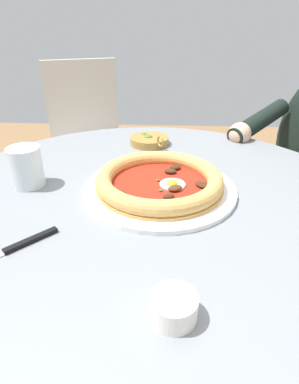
{
  "coord_description": "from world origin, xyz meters",
  "views": [
    {
      "loc": [
        -0.03,
        0.59,
        1.09
      ],
      "look_at": [
        0.0,
        -0.04,
        0.74
      ],
      "focal_mm": 29.88,
      "sensor_mm": 36.0,
      "label": 1
    }
  ],
  "objects_px": {
    "dining_table": "(149,268)",
    "steak_knife": "(15,248)",
    "cafe_chair_spare_near": "(88,138)",
    "olive_pan": "(150,140)",
    "ramekin_capers": "(173,306)",
    "water_glass": "(27,169)",
    "pizza_on_plate": "(159,183)"
  },
  "relations": [
    {
      "from": "dining_table",
      "to": "steak_knife",
      "type": "xyz_separation_m",
      "value": [
        0.21,
        0.19,
        0.2
      ]
    },
    {
      "from": "cafe_chair_spare_near",
      "to": "olive_pan",
      "type": "bearing_deg",
      "value": 119.08
    },
    {
      "from": "steak_knife",
      "to": "cafe_chair_spare_near",
      "type": "relative_size",
      "value": 0.18
    },
    {
      "from": "ramekin_capers",
      "to": "olive_pan",
      "type": "relative_size",
      "value": 0.48
    },
    {
      "from": "dining_table",
      "to": "ramekin_capers",
      "type": "relative_size",
      "value": 15.91
    },
    {
      "from": "water_glass",
      "to": "ramekin_capers",
      "type": "relative_size",
      "value": 1.45
    },
    {
      "from": "pizza_on_plate",
      "to": "olive_pan",
      "type": "height_order",
      "value": "olive_pan"
    },
    {
      "from": "ramekin_capers",
      "to": "cafe_chair_spare_near",
      "type": "height_order",
      "value": "cafe_chair_spare_near"
    },
    {
      "from": "water_glass",
      "to": "steak_knife",
      "type": "height_order",
      "value": "water_glass"
    },
    {
      "from": "dining_table",
      "to": "water_glass",
      "type": "height_order",
      "value": "water_glass"
    },
    {
      "from": "olive_pan",
      "to": "steak_knife",
      "type": "bearing_deg",
      "value": 69.16
    },
    {
      "from": "dining_table",
      "to": "ramekin_capers",
      "type": "height_order",
      "value": "ramekin_capers"
    },
    {
      "from": "dining_table",
      "to": "pizza_on_plate",
      "type": "height_order",
      "value": "pizza_on_plate"
    },
    {
      "from": "pizza_on_plate",
      "to": "olive_pan",
      "type": "xyz_separation_m",
      "value": [
        0.04,
        -0.29,
        -0.01
      ]
    },
    {
      "from": "dining_table",
      "to": "cafe_chair_spare_near",
      "type": "bearing_deg",
      "value": -68.91
    },
    {
      "from": "ramekin_capers",
      "to": "steak_knife",
      "type": "bearing_deg",
      "value": -25.05
    },
    {
      "from": "dining_table",
      "to": "steak_knife",
      "type": "height_order",
      "value": "steak_knife"
    },
    {
      "from": "water_glass",
      "to": "olive_pan",
      "type": "height_order",
      "value": "water_glass"
    },
    {
      "from": "pizza_on_plate",
      "to": "water_glass",
      "type": "distance_m",
      "value": 0.3
    },
    {
      "from": "pizza_on_plate",
      "to": "ramekin_capers",
      "type": "xyz_separation_m",
      "value": [
        -0.03,
        0.34,
        -0.0
      ]
    },
    {
      "from": "pizza_on_plate",
      "to": "olive_pan",
      "type": "relative_size",
      "value": 2.58
    },
    {
      "from": "steak_knife",
      "to": "ramekin_capers",
      "type": "xyz_separation_m",
      "value": [
        -0.26,
        0.12,
        0.01
      ]
    },
    {
      "from": "dining_table",
      "to": "water_glass",
      "type": "distance_m",
      "value": 0.37
    },
    {
      "from": "olive_pan",
      "to": "dining_table",
      "type": "bearing_deg",
      "value": 92.91
    },
    {
      "from": "water_glass",
      "to": "ramekin_capers",
      "type": "bearing_deg",
      "value": 132.82
    },
    {
      "from": "steak_knife",
      "to": "dining_table",
      "type": "bearing_deg",
      "value": -138.1
    },
    {
      "from": "steak_knife",
      "to": "olive_pan",
      "type": "height_order",
      "value": "olive_pan"
    },
    {
      "from": "pizza_on_plate",
      "to": "water_glass",
      "type": "bearing_deg",
      "value": -2.42
    },
    {
      "from": "pizza_on_plate",
      "to": "dining_table",
      "type": "bearing_deg",
      "value": 51.54
    },
    {
      "from": "pizza_on_plate",
      "to": "cafe_chair_spare_near",
      "type": "height_order",
      "value": "cafe_chair_spare_near"
    },
    {
      "from": "cafe_chair_spare_near",
      "to": "dining_table",
      "type": "bearing_deg",
      "value": 111.09
    },
    {
      "from": "steak_knife",
      "to": "olive_pan",
      "type": "bearing_deg",
      "value": -110.84
    }
  ]
}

